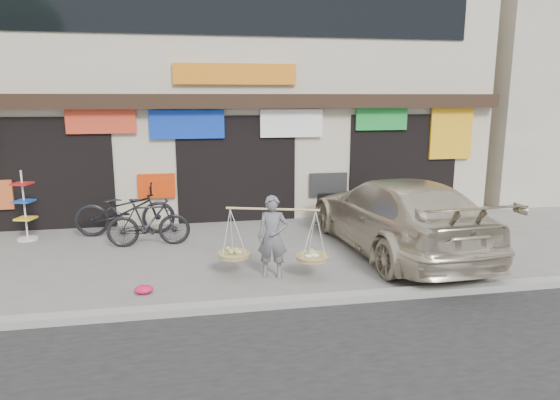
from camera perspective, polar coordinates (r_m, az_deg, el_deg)
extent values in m
plane|color=slate|center=(9.67, -2.79, -7.37)|extent=(70.00, 70.00, 0.00)
cube|color=gray|center=(7.80, -0.80, -11.70)|extent=(70.00, 0.25, 0.12)
cube|color=beige|center=(15.61, -6.20, 12.92)|extent=(14.00, 6.00, 7.00)
cube|color=black|center=(12.76, -5.28, 20.89)|extent=(12.00, 0.06, 1.20)
cube|color=black|center=(12.47, -5.03, 11.18)|extent=(14.00, 0.35, 0.35)
cube|color=black|center=(13.35, -24.69, 2.87)|extent=(3.00, 0.60, 2.70)
cube|color=black|center=(12.99, -5.07, 3.68)|extent=(3.00, 0.60, 2.70)
cube|color=black|center=(14.13, 13.46, 4.05)|extent=(3.00, 0.60, 2.70)
cube|color=red|center=(12.65, -19.77, 8.51)|extent=(1.60, 0.08, 0.60)
cube|color=#0F37BD|center=(12.50, -10.56, 8.51)|extent=(1.80, 0.08, 0.70)
cube|color=white|center=(12.76, 1.32, 8.76)|extent=(1.60, 0.08, 0.70)
cube|color=green|center=(13.45, 11.52, 9.11)|extent=(1.40, 0.08, 0.60)
cube|color=#FCAD1B|center=(14.34, 18.95, 7.27)|extent=(1.20, 0.08, 1.40)
cube|color=red|center=(12.69, -13.92, 1.58)|extent=(0.90, 0.08, 0.60)
cube|color=#262626|center=(13.18, 5.55, 1.80)|extent=(1.00, 0.08, 0.60)
cube|color=orange|center=(12.55, -5.12, 14.15)|extent=(3.00, 0.08, 0.50)
imported|color=slate|center=(8.81, -0.85, -4.24)|extent=(0.62, 0.49, 1.48)
cylinder|color=tan|center=(8.68, -0.86, -1.05)|extent=(1.59, 0.52, 0.04)
cylinder|color=#A88E50|center=(9.03, -5.30, -6.27)|extent=(0.56, 0.56, 0.07)
ellipsoid|color=#A5BF66|center=(9.01, -5.31, -5.91)|extent=(0.39, 0.39, 0.10)
cylinder|color=#A88E50|center=(8.86, 3.70, -6.60)|extent=(0.56, 0.56, 0.07)
ellipsoid|color=#A5BF66|center=(8.84, 3.70, -6.23)|extent=(0.39, 0.39, 0.10)
imported|color=black|center=(12.09, -17.26, -1.09)|extent=(2.27, 0.85, 1.18)
imported|color=black|center=(11.05, -14.80, -2.46)|extent=(1.76, 0.52, 1.05)
imported|color=beige|center=(10.58, 13.13, -1.66)|extent=(2.54, 5.44, 1.54)
cube|color=black|center=(12.85, 7.89, -0.11)|extent=(1.70, 0.23, 0.45)
cube|color=silver|center=(12.93, 7.77, -0.48)|extent=(0.45, 0.05, 0.12)
cylinder|color=silver|center=(12.62, -26.86, -3.98)|extent=(0.43, 0.43, 0.04)
cylinder|color=silver|center=(12.45, -27.18, -0.56)|extent=(0.04, 0.04, 1.58)
cube|color=yellow|center=(12.51, -27.06, -1.88)|extent=(0.46, 0.46, 0.04)
cube|color=#194CB2|center=(12.43, -27.23, -0.11)|extent=(0.46, 0.46, 0.04)
cube|color=red|center=(12.37, -27.40, 1.68)|extent=(0.46, 0.46, 0.04)
ellipsoid|color=#DE1444|center=(8.58, -15.30, -9.83)|extent=(0.31, 0.25, 0.14)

